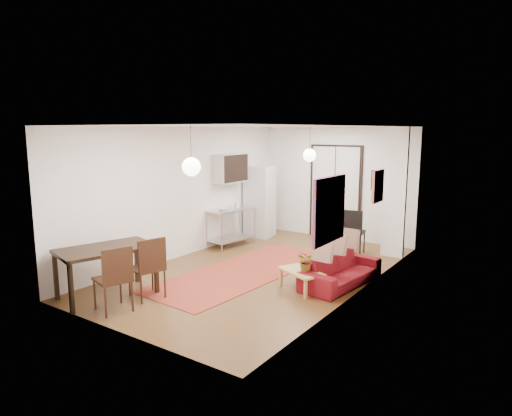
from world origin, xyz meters
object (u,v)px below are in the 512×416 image
Objects in this scene: dining_chair_near at (151,261)px; black_side_chair at (355,226)px; kitchen_counter at (231,222)px; dining_table at (106,253)px; fridge at (260,201)px; dining_chair_far at (118,271)px; sofa at (341,270)px; coffee_table at (301,273)px.

dining_chair_near reaches higher than black_side_chair.
dining_chair_near is (0.98, -3.50, 0.02)m from kitchen_counter.
black_side_chair reaches higher than dining_table.
fridge reaches higher than dining_chair_far.
fridge reaches higher than black_side_chair.
kitchen_counter is at bearing 95.41° from dining_table.
sofa is 0.84m from coffee_table.
dining_chair_near is at bearing -86.46° from fridge.
sofa is at bearing 57.76° from coffee_table.
black_side_chair is (-0.21, 2.95, 0.30)m from coffee_table.
dining_table is at bearing -95.93° from dining_chair_far.
sofa is 4.23m from fridge.
dining_chair_far is (-2.01, -2.37, 0.30)m from coffee_table.
kitchen_counter is (-3.43, 1.12, 0.33)m from sofa.
sofa is 1.05× the size of dining_table.
sofa is at bearing 42.92° from dining_table.
coffee_table is at bearing 145.68° from dining_chair_near.
kitchen_counter reaches higher than sofa.
sofa is 1.72× the size of dining_chair_near.
coffee_table is 2.63m from dining_chair_near.
dining_chair_far is (0.98, -4.20, 0.02)m from kitchen_counter.
sofa is at bearing 97.08° from black_side_chair.
sofa is at bearing 150.00° from dining_chair_near.
sofa is at bearing 157.33° from dining_chair_far.
coffee_table is at bearing 39.28° from dining_table.
fridge is at bearing 94.07° from dining_table.
coffee_table is 0.50× the size of fridge.
dining_chair_near is 0.70m from dining_chair_far.
sofa is 1.94× the size of coffee_table.
kitchen_counter is 0.73× the size of dining_table.
sofa is at bearing -10.09° from kitchen_counter.
black_side_chair is at bearing 177.25° from dining_chair_far.
dining_chair_far is at bearing -130.24° from coffee_table.
sofa is 0.97× the size of fridge.
kitchen_counter is at bearing -98.18° from fridge.
kitchen_counter is at bearing 148.52° from coffee_table.
dining_chair_near is 4.96m from black_side_chair.
dining_chair_far reaches higher than sofa.
dining_table is 0.66m from dining_chair_far.
kitchen_counter is 1.22× the size of black_side_chair.
dining_chair_far is at bearing -87.91° from fridge.
dining_chair_near is at bearing -140.19° from coffee_table.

